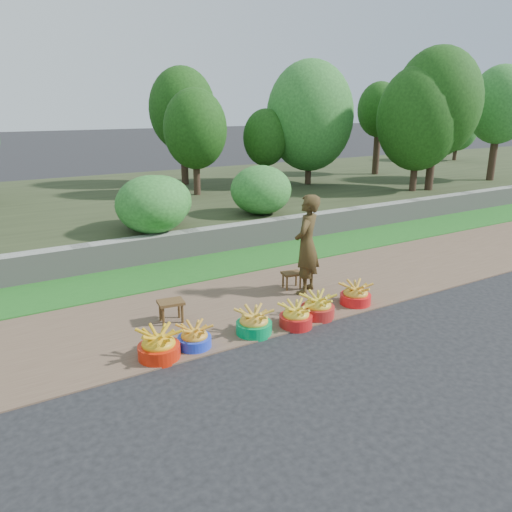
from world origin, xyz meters
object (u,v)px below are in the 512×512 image
basin_f (356,295)px  vendor_woman (307,245)px  stool_right (292,276)px  basin_c (254,323)px  basin_e (318,307)px  basin_b (194,338)px  basin_d (296,316)px  stool_left (171,305)px  basin_a (159,346)px

basin_f → vendor_woman: bearing=114.5°
basin_f → vendor_woman: 1.13m
stool_right → vendor_woman: size_ratio=0.22×
basin_c → basin_e: (1.11, -0.00, 0.00)m
basin_c → stool_right: (1.46, 1.17, 0.08)m
basin_e → vendor_woman: 1.22m
basin_f → basin_b: bearing=-179.5°
basin_f → basin_d: bearing=-172.2°
basin_f → stool_left: 2.90m
basin_a → basin_e: size_ratio=1.06×
stool_left → vendor_woman: (2.39, -0.05, 0.57)m
basin_c → basin_e: same height
basin_a → basin_f: (3.30, 0.06, -0.01)m
basin_d → vendor_woman: vendor_woman is taller
basin_b → basin_f: (2.80, 0.02, 0.02)m
basin_e → basin_f: size_ratio=1.02×
stool_left → basin_c: bearing=-48.6°
basin_d → stool_right: bearing=57.2°
basin_b → basin_f: 2.80m
basin_c → basin_a: bearing=179.2°
basin_b → stool_right: 2.59m
stool_right → vendor_woman: bearing=-71.3°
basin_c → basin_e: bearing=-0.2°
basin_f → stool_right: (-0.47, 1.09, 0.08)m
basin_f → vendor_woman: size_ratio=0.29×
basin_b → basin_c: (0.87, -0.05, 0.02)m
stool_left → stool_right: 2.31m
basin_d → basin_f: basin_f is taller
basin_c → vendor_woman: (1.55, 0.90, 0.68)m
basin_d → basin_b: bearing=174.3°
basin_a → basin_e: basin_a is taller
basin_d → basin_f: (1.29, 0.18, 0.00)m
basin_c → stool_left: (-0.83, 0.94, 0.11)m
basin_b → vendor_woman: bearing=19.2°
basin_a → basin_d: basin_a is taller
stool_left → vendor_woman: 2.46m
basin_b → stool_right: size_ratio=1.21×
basin_d → stool_left: bearing=144.8°
basin_c → stool_left: bearing=131.4°
basin_e → vendor_woman: bearing=63.7°
basin_a → basin_c: basin_a is taller
stool_right → basin_b: bearing=-154.4°
basin_a → basin_f: 3.30m
basin_f → stool_right: basin_f is taller
basin_a → stool_left: bearing=59.8°
basin_a → stool_right: 3.06m
basin_d → vendor_woman: 1.52m
basin_b → stool_left: stool_left is taller
basin_d → basin_e: basin_e is taller
basin_b → basin_c: bearing=-3.5°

